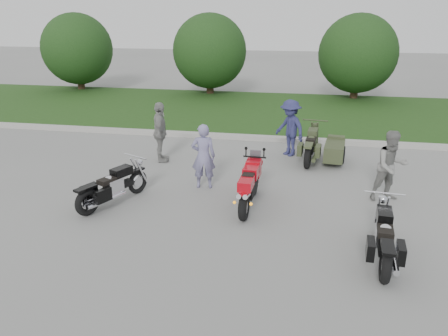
% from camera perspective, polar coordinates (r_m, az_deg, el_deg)
% --- Properties ---
extents(ground, '(80.00, 80.00, 0.00)m').
position_cam_1_polar(ground, '(9.14, -1.23, -6.70)').
color(ground, gray).
rests_on(ground, ground).
extents(curb, '(60.00, 0.30, 0.15)m').
position_cam_1_polar(curb, '(14.66, 3.50, 3.99)').
color(curb, '#A5A39B').
rests_on(curb, ground).
extents(grass_strip, '(60.00, 8.00, 0.14)m').
position_cam_1_polar(grass_strip, '(18.67, 5.10, 7.41)').
color(grass_strip, '#2A501B').
rests_on(grass_strip, ground).
extents(tree_far_left, '(3.60, 3.60, 4.00)m').
position_cam_1_polar(tree_far_left, '(24.54, -18.61, 14.52)').
color(tree_far_left, '#3F2B1C').
rests_on(tree_far_left, ground).
extents(tree_mid_left, '(3.60, 3.60, 4.00)m').
position_cam_1_polar(tree_mid_left, '(22.08, -1.87, 15.00)').
color(tree_mid_left, '#3F2B1C').
rests_on(tree_mid_left, ground).
extents(tree_mid_right, '(3.60, 3.60, 4.00)m').
position_cam_1_polar(tree_mid_right, '(21.71, 17.09, 14.09)').
color(tree_mid_right, '#3F2B1C').
rests_on(tree_mid_right, ground).
extents(sportbike_red, '(0.36, 1.93, 0.92)m').
position_cam_1_polar(sportbike_red, '(9.46, 3.33, -2.20)').
color(sportbike_red, black).
rests_on(sportbike_red, ground).
extents(cruiser_left, '(0.97, 1.90, 0.78)m').
position_cam_1_polar(cruiser_left, '(9.95, -14.58, -2.57)').
color(cruiser_left, black).
rests_on(cruiser_left, ground).
extents(cruiser_right, '(0.41, 2.07, 0.80)m').
position_cam_1_polar(cruiser_right, '(8.03, 20.18, -8.80)').
color(cruiser_right, black).
rests_on(cruiser_right, ground).
extents(cruiser_sidecar, '(1.20, 2.19, 0.84)m').
position_cam_1_polar(cruiser_sidecar, '(12.69, 13.00, 2.46)').
color(cruiser_sidecar, black).
rests_on(cruiser_sidecar, ground).
extents(person_stripe, '(0.64, 0.47, 1.59)m').
position_cam_1_polar(person_stripe, '(10.47, -2.71, 1.54)').
color(person_stripe, '#7C77A3').
rests_on(person_stripe, ground).
extents(person_grey, '(0.95, 0.85, 1.63)m').
position_cam_1_polar(person_grey, '(10.44, 20.99, 0.23)').
color(person_grey, gray).
rests_on(person_grey, ground).
extents(person_denim, '(1.20, 1.20, 1.67)m').
position_cam_1_polar(person_denim, '(13.01, 8.61, 5.20)').
color(person_denim, navy).
rests_on(person_denim, ground).
extents(person_back, '(0.66, 1.08, 1.71)m').
position_cam_1_polar(person_back, '(12.44, -8.32, 4.63)').
color(person_back, gray).
rests_on(person_back, ground).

